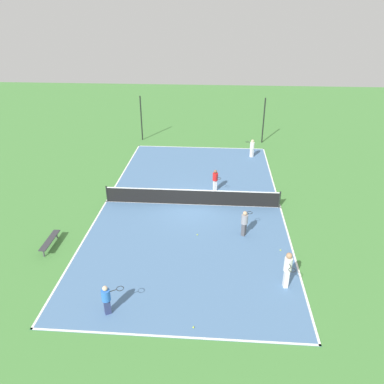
{
  "coord_description": "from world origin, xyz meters",
  "views": [
    {
      "loc": [
        1.5,
        -20.93,
        11.42
      ],
      "look_at": [
        0.0,
        0.0,
        0.9
      ],
      "focal_mm": 35.0,
      "sensor_mm": 36.0,
      "label": 1
    }
  ],
  "objects_px": {
    "bench": "(50,241)",
    "player_baseline_gray": "(245,222)",
    "fence_post_back_left": "(141,118)",
    "player_far_white": "(252,147)",
    "tennis_ball_far_baseline": "(281,250)",
    "tennis_net": "(192,197)",
    "player_coach_red": "(215,179)",
    "tennis_ball_left_sideline": "(193,327)",
    "tennis_ball_near_net": "(197,235)",
    "player_near_white": "(288,268)",
    "player_near_blue": "(107,298)",
    "fence_post_back_right": "(264,121)"
  },
  "relations": [
    {
      "from": "player_baseline_gray",
      "to": "tennis_ball_far_baseline",
      "type": "height_order",
      "value": "player_baseline_gray"
    },
    {
      "from": "fence_post_back_left",
      "to": "player_baseline_gray",
      "type": "bearing_deg",
      "value": -61.25
    },
    {
      "from": "tennis_ball_far_baseline",
      "to": "tennis_ball_left_sideline",
      "type": "distance_m",
      "value": 6.88
    },
    {
      "from": "player_far_white",
      "to": "player_near_white",
      "type": "distance_m",
      "value": 16.15
    },
    {
      "from": "player_coach_red",
      "to": "player_near_white",
      "type": "height_order",
      "value": "player_near_white"
    },
    {
      "from": "player_near_blue",
      "to": "player_baseline_gray",
      "type": "xyz_separation_m",
      "value": [
        5.88,
        6.28,
        0.06
      ]
    },
    {
      "from": "tennis_ball_left_sideline",
      "to": "fence_post_back_left",
      "type": "bearing_deg",
      "value": 105.7
    },
    {
      "from": "player_coach_red",
      "to": "player_far_white",
      "type": "relative_size",
      "value": 1.0
    },
    {
      "from": "player_near_white",
      "to": "fence_post_back_right",
      "type": "bearing_deg",
      "value": 172.22
    },
    {
      "from": "player_baseline_gray",
      "to": "tennis_ball_near_net",
      "type": "height_order",
      "value": "player_baseline_gray"
    },
    {
      "from": "player_coach_red",
      "to": "tennis_net",
      "type": "bearing_deg",
      "value": -57.86
    },
    {
      "from": "tennis_net",
      "to": "tennis_ball_left_sideline",
      "type": "xyz_separation_m",
      "value": [
        0.79,
        -10.19,
        -0.52
      ]
    },
    {
      "from": "player_near_blue",
      "to": "tennis_ball_far_baseline",
      "type": "height_order",
      "value": "player_near_blue"
    },
    {
      "from": "player_baseline_gray",
      "to": "player_near_white",
      "type": "bearing_deg",
      "value": -128.07
    },
    {
      "from": "bench",
      "to": "tennis_ball_far_baseline",
      "type": "bearing_deg",
      "value": -87.67
    },
    {
      "from": "tennis_net",
      "to": "player_near_blue",
      "type": "distance_m",
      "value": 10.03
    },
    {
      "from": "tennis_net",
      "to": "player_baseline_gray",
      "type": "height_order",
      "value": "player_baseline_gray"
    },
    {
      "from": "player_baseline_gray",
      "to": "player_near_white",
      "type": "height_order",
      "value": "player_near_white"
    },
    {
      "from": "bench",
      "to": "player_far_white",
      "type": "distance_m",
      "value": 17.98
    },
    {
      "from": "player_baseline_gray",
      "to": "tennis_ball_near_net",
      "type": "distance_m",
      "value": 2.69
    },
    {
      "from": "player_near_white",
      "to": "fence_post_back_left",
      "type": "height_order",
      "value": "fence_post_back_left"
    },
    {
      "from": "player_far_white",
      "to": "tennis_ball_left_sideline",
      "type": "distance_m",
      "value": 19.21
    },
    {
      "from": "player_coach_red",
      "to": "player_near_white",
      "type": "distance_m",
      "value": 10.17
    },
    {
      "from": "bench",
      "to": "tennis_ball_far_baseline",
      "type": "xyz_separation_m",
      "value": [
        12.02,
        0.49,
        -0.34
      ]
    },
    {
      "from": "tennis_net",
      "to": "player_near_blue",
      "type": "relative_size",
      "value": 7.86
    },
    {
      "from": "tennis_ball_near_net",
      "to": "fence_post_back_left",
      "type": "distance_m",
      "value": 17.3
    },
    {
      "from": "player_coach_red",
      "to": "player_far_white",
      "type": "xyz_separation_m",
      "value": [
        2.94,
        6.54,
        0.0
      ]
    },
    {
      "from": "player_far_white",
      "to": "tennis_ball_left_sideline",
      "type": "xyz_separation_m",
      "value": [
        -3.58,
        -18.85,
        -0.82
      ]
    },
    {
      "from": "bench",
      "to": "tennis_net",
      "type": "bearing_deg",
      "value": -53.75
    },
    {
      "from": "player_near_white",
      "to": "fence_post_back_left",
      "type": "xyz_separation_m",
      "value": [
        -10.34,
        19.98,
        0.96
      ]
    },
    {
      "from": "tennis_net",
      "to": "player_coach_red",
      "type": "bearing_deg",
      "value": 56.06
    },
    {
      "from": "player_near_white",
      "to": "tennis_ball_left_sideline",
      "type": "relative_size",
      "value": 27.12
    },
    {
      "from": "tennis_ball_far_baseline",
      "to": "player_near_blue",
      "type": "bearing_deg",
      "value": -147.43
    },
    {
      "from": "tennis_ball_left_sideline",
      "to": "fence_post_back_left",
      "type": "height_order",
      "value": "fence_post_back_left"
    },
    {
      "from": "tennis_ball_far_baseline",
      "to": "tennis_ball_near_net",
      "type": "relative_size",
      "value": 1.0
    },
    {
      "from": "tennis_ball_near_net",
      "to": "bench",
      "type": "bearing_deg",
      "value": -167.87
    },
    {
      "from": "player_far_white",
      "to": "player_near_white",
      "type": "xyz_separation_m",
      "value": [
        0.39,
        -16.15,
        0.22
      ]
    },
    {
      "from": "player_baseline_gray",
      "to": "player_far_white",
      "type": "relative_size",
      "value": 0.99
    },
    {
      "from": "tennis_ball_left_sideline",
      "to": "player_coach_red",
      "type": "bearing_deg",
      "value": 87.01
    },
    {
      "from": "player_near_blue",
      "to": "player_coach_red",
      "type": "bearing_deg",
      "value": 40.75
    },
    {
      "from": "tennis_ball_far_baseline",
      "to": "player_far_white",
      "type": "bearing_deg",
      "value": 92.44
    },
    {
      "from": "bench",
      "to": "player_far_white",
      "type": "relative_size",
      "value": 1.3
    },
    {
      "from": "bench",
      "to": "player_baseline_gray",
      "type": "relative_size",
      "value": 1.31
    },
    {
      "from": "bench",
      "to": "player_baseline_gray",
      "type": "xyz_separation_m",
      "value": [
        10.19,
        1.84,
        0.48
      ]
    },
    {
      "from": "player_far_white",
      "to": "tennis_ball_far_baseline",
      "type": "relative_size",
      "value": 22.26
    },
    {
      "from": "player_far_white",
      "to": "tennis_ball_left_sideline",
      "type": "height_order",
      "value": "player_far_white"
    },
    {
      "from": "player_coach_red",
      "to": "tennis_ball_far_baseline",
      "type": "relative_size",
      "value": 22.22
    },
    {
      "from": "tennis_ball_near_net",
      "to": "tennis_ball_left_sideline",
      "type": "bearing_deg",
      "value": -87.96
    },
    {
      "from": "player_near_white",
      "to": "tennis_ball_near_net",
      "type": "xyz_separation_m",
      "value": [
        -4.2,
        3.93,
        -1.04
      ]
    },
    {
      "from": "tennis_ball_near_net",
      "to": "player_baseline_gray",
      "type": "bearing_deg",
      "value": 4.56
    }
  ]
}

